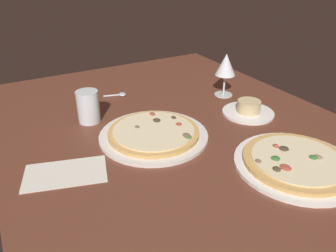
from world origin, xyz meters
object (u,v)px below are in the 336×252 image
object	(u,v)px
water_glass	(88,109)
paper_menu	(66,173)
pizza_side	(297,162)
ramekin_on_saucer	(249,110)
wine_glass_far	(226,66)
spoon	(120,95)
pizza_main	(154,133)

from	to	relation	value
water_glass	paper_menu	distance (cm)	30.35
pizza_side	ramekin_on_saucer	world-z (taller)	ramekin_on_saucer
paper_menu	wine_glass_far	bearing A→B (deg)	123.99
paper_menu	spoon	world-z (taller)	spoon
wine_glass_far	paper_menu	world-z (taller)	wine_glass_far
water_glass	paper_menu	size ratio (longest dim) A/B	0.52
wine_glass_far	pizza_side	bearing A→B (deg)	-15.34
paper_menu	spoon	size ratio (longest dim) A/B	2.26
pizza_main	pizza_side	distance (cm)	42.14
wine_glass_far	spoon	distance (cm)	43.22
paper_menu	ramekin_on_saucer	bearing A→B (deg)	109.55
wine_glass_far	paper_menu	xyz separation A→B (cm)	(22.39, -68.78, -11.92)
paper_menu	water_glass	bearing A→B (deg)	166.60
pizza_side	paper_menu	world-z (taller)	pizza_side
paper_menu	spoon	xyz separation A→B (cm)	(-42.14, 32.13, 0.31)
pizza_main	pizza_side	bearing A→B (deg)	38.68
ramekin_on_saucer	water_glass	world-z (taller)	water_glass
pizza_side	ramekin_on_saucer	bearing A→B (deg)	161.22
wine_glass_far	paper_menu	bearing A→B (deg)	-71.97
pizza_main	spoon	world-z (taller)	pizza_main
pizza_side	paper_menu	size ratio (longest dim) A/B	1.59
ramekin_on_saucer	pizza_main	bearing A→B (deg)	-92.88
water_glass	spoon	xyz separation A→B (cm)	(-15.98, 17.42, -4.18)
pizza_main	spoon	bearing A→B (deg)	174.93
pizza_side	wine_glass_far	world-z (taller)	wine_glass_far
water_glass	pizza_side	bearing A→B (deg)	37.38
pizza_main	pizza_side	world-z (taller)	pizza_side
water_glass	paper_menu	bearing A→B (deg)	-29.36
pizza_side	water_glass	world-z (taller)	water_glass
pizza_main	paper_menu	xyz separation A→B (cm)	(5.99, -28.92, -1.01)
pizza_main	paper_menu	world-z (taller)	pizza_main
pizza_main	paper_menu	size ratio (longest dim) A/B	1.61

